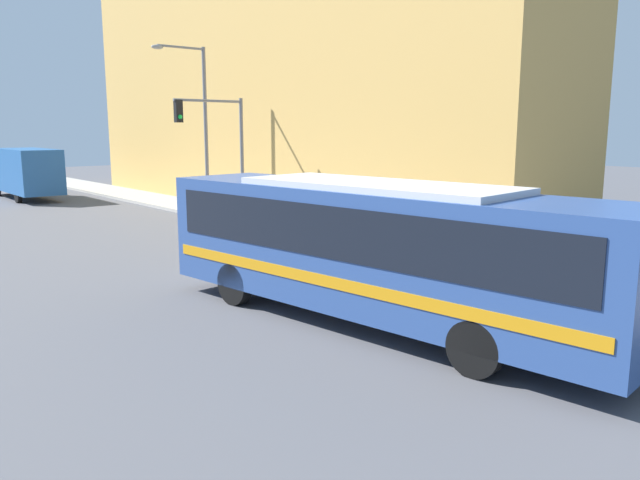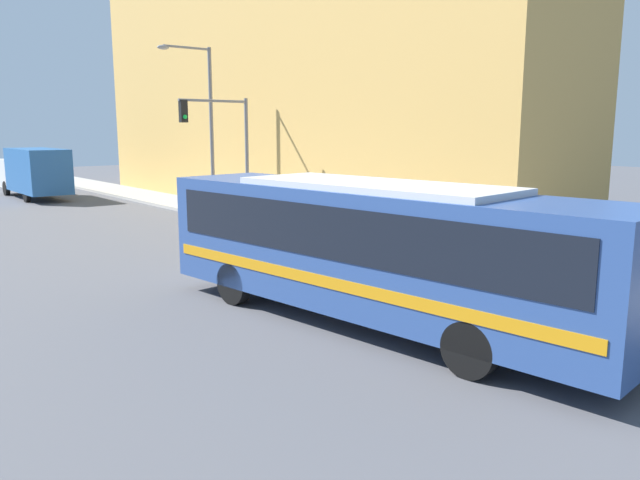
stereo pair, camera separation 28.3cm
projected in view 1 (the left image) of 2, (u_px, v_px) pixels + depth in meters
ground_plane at (368, 309)px, 14.60m from camera, size 120.00×120.00×0.00m
sidewalk at (185, 206)px, 33.40m from camera, size 2.87×70.00×0.16m
building_facade at (281, 85)px, 33.04m from camera, size 6.00×32.55×12.82m
city_bus at (375, 243)px, 13.12m from camera, size 3.63×11.19×3.07m
delivery_truck at (25, 172)px, 37.04m from camera, size 2.27×8.07×2.98m
fire_hydrant at (366, 234)px, 21.73m from camera, size 0.27×0.37×0.77m
traffic_light_pole at (219, 137)px, 26.54m from camera, size 3.28×0.35×5.29m
parking_meter at (312, 210)px, 23.84m from camera, size 0.14×0.14×1.37m
street_lamp at (199, 116)px, 29.38m from camera, size 2.68×0.28×7.74m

